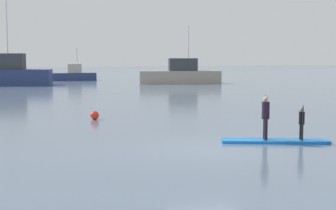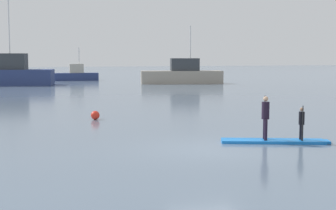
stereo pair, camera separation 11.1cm
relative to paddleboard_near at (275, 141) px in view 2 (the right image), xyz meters
The scene contains 7 objects.
ground_plane 2.73m from the paddleboard_near, behind, with size 240.00×240.00×0.00m, color slate.
paddleboard_near is the anchor object (origin of this frame).
paddler_adult 0.99m from the paddleboard_near, 160.28° to the left, with size 0.34×0.47×1.55m.
paddler_child_solo 1.15m from the paddleboard_near, 19.30° to the right, with size 0.26×0.39×1.23m.
fishing_boat_green_midground 36.60m from the paddleboard_near, 77.84° to the left, with size 9.07×4.00×6.24m.
trawler_grey_distant 45.54m from the paddleboard_near, 93.58° to the left, with size 5.46×1.37×4.00m.
mooring_buoy_mid 9.56m from the paddleboard_near, 123.58° to the left, with size 0.42×0.42×0.42m, color red.
Camera 2 is at (-5.57, -15.07, 3.06)m, focal length 52.87 mm.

